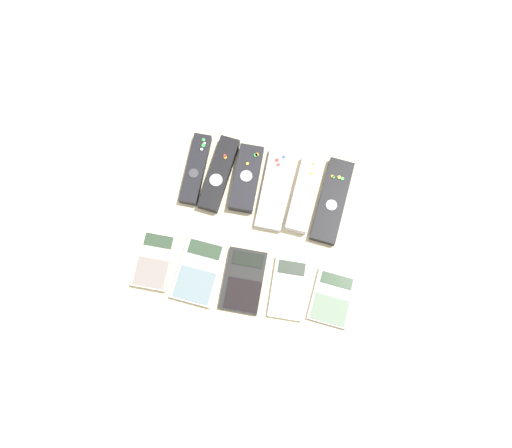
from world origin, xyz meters
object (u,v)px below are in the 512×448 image
remote_4 (304,194)px  remote_5 (332,201)px  calculator_2 (245,281)px  remote_2 (246,178)px  remote_0 (196,169)px  calculator_4 (332,298)px  remote_1 (219,174)px  remote_3 (275,189)px  calculator_1 (199,271)px  calculator_3 (289,288)px  calculator_0 (155,260)px

remote_4 → remote_5: bearing=0.6°
remote_5 → calculator_2: 0.26m
remote_2 → calculator_2: 0.23m
remote_0 → remote_5: (0.32, -0.01, -0.00)m
remote_5 → calculator_4: remote_5 is taller
remote_1 → calculator_2: remote_1 is taller
calculator_4 → remote_3: bearing=131.8°
remote_0 → remote_2: 0.12m
remote_5 → calculator_4: 0.22m
remote_3 → calculator_1: (-0.12, -0.22, -0.00)m
remote_1 → calculator_1: (0.01, -0.22, -0.01)m
calculator_1 → remote_4: bearing=51.7°
remote_2 → remote_1: bearing=-179.4°
calculator_1 → calculator_2: same height
calculator_3 → calculator_0: bearing=177.3°
calculator_3 → calculator_4: bearing=-3.3°
calculator_2 → calculator_3: 0.09m
remote_0 → remote_2: (0.12, 0.00, 0.00)m
remote_0 → remote_4: bearing=-3.3°
remote_4 → remote_5: size_ratio=0.90×
remote_0 → remote_5: size_ratio=0.85×
remote_5 → calculator_1: remote_5 is taller
remote_0 → remote_4: remote_4 is taller
remote_4 → calculator_3: 0.21m
remote_1 → remote_2: bearing=6.8°
calculator_0 → calculator_1: 0.10m
remote_0 → remote_2: bearing=-0.8°
remote_4 → calculator_0: bearing=-140.9°
remote_2 → remote_5: remote_2 is taller
calculator_0 → calculator_2: calculator_0 is taller
remote_3 → remote_4: bearing=0.1°
calculator_1 → remote_1: bearing=94.6°
remote_1 → calculator_3: (0.21, -0.22, -0.01)m
remote_3 → remote_2: bearing=170.5°
calculator_4 → calculator_0: bearing=-176.2°
calculator_1 → calculator_4: (0.29, 0.01, -0.00)m
calculator_4 → calculator_3: bearing=-176.7°
remote_3 → calculator_2: remote_3 is taller
remote_0 → remote_1: bearing=-2.8°
remote_5 → calculator_2: bearing=-121.5°
remote_1 → remote_2: same height
remote_5 → calculator_2: remote_5 is taller
calculator_0 → calculator_2: bearing=-2.2°
calculator_3 → calculator_4: 0.10m
remote_5 → calculator_1: 0.33m
remote_2 → remote_3: bearing=-10.5°
remote_3 → calculator_3: (0.07, -0.21, -0.00)m
calculator_2 → remote_5: bearing=52.9°
calculator_1 → remote_3: bearing=62.9°
remote_5 → calculator_0: remote_5 is taller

